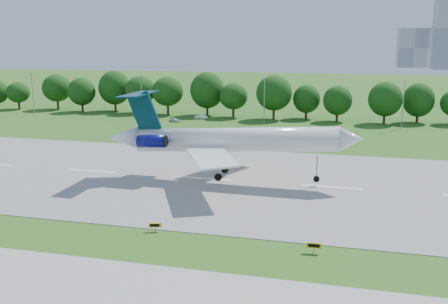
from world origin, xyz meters
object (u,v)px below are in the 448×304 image
taxi_sign_left (155,225)px  service_vehicle_a (201,117)px  airliner (222,139)px  service_vehicle_b (174,120)px

taxi_sign_left → service_vehicle_a: service_vehicle_a is taller
airliner → service_vehicle_a: 64.54m
taxi_sign_left → service_vehicle_a: 85.69m
airliner → taxi_sign_left: airliner is taller
airliner → service_vehicle_a: (-21.53, 60.53, -6.13)m
airliner → taxi_sign_left: 23.83m
taxi_sign_left → airliner: bearing=67.9°
service_vehicle_a → airliner: bearing=-153.5°
airliner → taxi_sign_left: size_ratio=27.59×
taxi_sign_left → service_vehicle_b: size_ratio=0.47×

